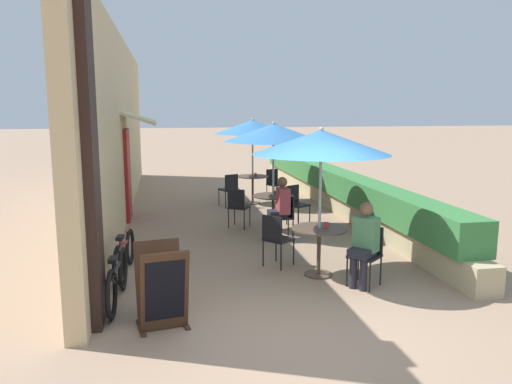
{
  "coord_description": "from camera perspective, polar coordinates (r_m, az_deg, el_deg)",
  "views": [
    {
      "loc": [
        -1.53,
        -5.35,
        2.58
      ],
      "look_at": [
        0.15,
        3.82,
        1.0
      ],
      "focal_mm": 35.0,
      "sensor_mm": 36.0,
      "label": 1
    }
  ],
  "objects": [
    {
      "name": "cafe_chair_mid_left",
      "position": [
        10.73,
        -2.07,
        -1.47
      ],
      "size": [
        0.54,
        0.54,
        0.87
      ],
      "rotation": [
        0.0,
        0.0,
        5.77
      ],
      "color": "black",
      "rests_on": "ground_plane"
    },
    {
      "name": "cafe_chair_far_left",
      "position": [
        13.07,
        -3.05,
        0.53
      ],
      "size": [
        0.52,
        0.52,
        0.87
      ],
      "rotation": [
        0.0,
        0.0,
        6.67
      ],
      "color": "black",
      "rests_on": "ground_plane"
    },
    {
      "name": "cafe_chair_far_right",
      "position": [
        14.02,
        2.1,
        1.15
      ],
      "size": [
        0.52,
        0.52,
        0.87
      ],
      "rotation": [
        0.0,
        0.0,
        9.82
      ],
      "color": "black",
      "rests_on": "ground_plane"
    },
    {
      "name": "seated_patron_near_left",
      "position": [
        7.37,
        12.23,
        -5.49
      ],
      "size": [
        0.51,
        0.5,
        1.25
      ],
      "rotation": [
        0.0,
        0.0,
        8.58
      ],
      "color": "#23232D",
      "rests_on": "ground_plane"
    },
    {
      "name": "patio_table_far",
      "position": [
        13.52,
        -0.39,
        1.08
      ],
      "size": [
        0.86,
        0.86,
        0.75
      ],
      "color": "brown",
      "rests_on": "ground_plane"
    },
    {
      "name": "patio_table_near",
      "position": [
        7.78,
        7.22,
        -5.42
      ],
      "size": [
        0.86,
        0.86,
        0.75
      ],
      "color": "brown",
      "rests_on": "ground_plane"
    },
    {
      "name": "bicycle_leaning",
      "position": [
        6.95,
        -15.56,
        -9.62
      ],
      "size": [
        0.15,
        1.64,
        0.72
      ],
      "rotation": [
        0.0,
        0.0,
        -0.06
      ],
      "color": "black",
      "rests_on": "ground_plane"
    },
    {
      "name": "coffee_cup_mid",
      "position": [
        10.58,
        2.06,
        -0.08
      ],
      "size": [
        0.07,
        0.07,
        0.09
      ],
      "color": "#232328",
      "rests_on": "patio_table_mid"
    },
    {
      "name": "patio_umbrella_far",
      "position": [
        13.38,
        -0.39,
        7.44
      ],
      "size": [
        2.08,
        2.08,
        2.3
      ],
      "color": "#B7B7BC",
      "rests_on": "ground_plane"
    },
    {
      "name": "bicycle_second",
      "position": [
        8.1,
        -14.81,
        -6.93
      ],
      "size": [
        0.23,
        1.61,
        0.69
      ],
      "rotation": [
        0.0,
        0.0,
        -0.1
      ],
      "color": "black",
      "rests_on": "ground_plane"
    },
    {
      "name": "cafe_chair_near_left",
      "position": [
        7.51,
        12.57,
        -6.56
      ],
      "size": [
        0.56,
        0.56,
        0.87
      ],
      "rotation": [
        0.0,
        0.0,
        8.58
      ],
      "color": "black",
      "rests_on": "ground_plane"
    },
    {
      "name": "cafe_chair_near_right",
      "position": [
        8.14,
        2.28,
        -5.07
      ],
      "size": [
        0.56,
        0.56,
        0.87
      ],
      "rotation": [
        0.0,
        0.0,
        11.72
      ],
      "color": "black",
      "rests_on": "ground_plane"
    },
    {
      "name": "coffee_cup_near",
      "position": [
        7.75,
        8.06,
        -3.76
      ],
      "size": [
        0.07,
        0.07,
        0.09
      ],
      "color": "#B73D3D",
      "rests_on": "patio_table_near"
    },
    {
      "name": "cafe_facade_wall",
      "position": [
        12.42,
        -15.17,
        7.03
      ],
      "size": [
        0.98,
        14.31,
        4.2
      ],
      "color": "#D6B784",
      "rests_on": "ground_plane"
    },
    {
      "name": "seated_patron_mid_right",
      "position": [
        9.79,
        2.79,
        -1.54
      ],
      "size": [
        0.4,
        0.34,
        1.25
      ],
      "rotation": [
        0.0,
        0.0,
        7.87
      ],
      "color": "#23232D",
      "rests_on": "ground_plane"
    },
    {
      "name": "ground_plane",
      "position": [
        6.13,
        5.26,
        -15.31
      ],
      "size": [
        120.0,
        120.0,
        0.0
      ],
      "primitive_type": "plane",
      "color": "#9E7F66"
    },
    {
      "name": "menu_board",
      "position": [
        6.1,
        -10.73,
        -10.6
      ],
      "size": [
        0.66,
        0.72,
        0.99
      ],
      "rotation": [
        0.0,
        0.0,
        0.18
      ],
      "color": "#422819",
      "rests_on": "ground_plane"
    },
    {
      "name": "cafe_chair_mid_right",
      "position": [
        9.85,
        3.41,
        -2.49
      ],
      "size": [
        0.4,
        0.4,
        0.87
      ],
      "rotation": [
        0.0,
        0.0,
        7.87
      ],
      "color": "black",
      "rests_on": "ground_plane"
    },
    {
      "name": "planter_hedge",
      "position": [
        13.28,
        8.55,
        0.66
      ],
      "size": [
        0.6,
        13.31,
        1.01
      ],
      "color": "tan",
      "rests_on": "ground_plane"
    },
    {
      "name": "cafe_chair_mid_back",
      "position": [
        11.14,
        4.59,
        -1.08
      ],
      "size": [
        0.55,
        0.55,
        0.87
      ],
      "rotation": [
        0.0,
        0.0,
        9.96
      ],
      "color": "black",
      "rests_on": "ground_plane"
    },
    {
      "name": "coffee_cup_far",
      "position": [
        13.39,
        -0.05,
        1.98
      ],
      "size": [
        0.07,
        0.07,
        0.09
      ],
      "color": "#B73D3D",
      "rests_on": "patio_table_far"
    },
    {
      "name": "patio_umbrella_mid",
      "position": [
        10.37,
        2.02,
        6.8
      ],
      "size": [
        2.08,
        2.08,
        2.3
      ],
      "color": "#B7B7BC",
      "rests_on": "ground_plane"
    },
    {
      "name": "patio_umbrella_near",
      "position": [
        7.54,
        7.46,
        5.66
      ],
      "size": [
        2.08,
        2.08,
        2.3
      ],
      "color": "#B7B7BC",
      "rests_on": "ground_plane"
    },
    {
      "name": "patio_table_mid",
      "position": [
        10.55,
        1.97,
        -1.36
      ],
      "size": [
        0.86,
        0.86,
        0.75
      ],
      "color": "brown",
      "rests_on": "ground_plane"
    }
  ]
}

